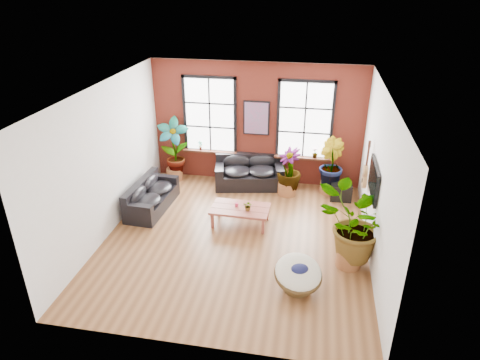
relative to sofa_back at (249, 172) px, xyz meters
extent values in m
cube|color=brown|center=(0.14, -2.87, -0.41)|extent=(6.00, 6.50, 0.02)
cube|color=white|center=(0.14, -2.87, 3.11)|extent=(6.00, 6.50, 0.02)
cube|color=#531A13|center=(0.14, 0.39, 1.35)|extent=(6.00, 0.02, 3.50)
cube|color=silver|center=(0.14, -6.13, 1.35)|extent=(6.00, 0.02, 3.50)
cube|color=silver|center=(-2.87, -2.87, 1.35)|extent=(0.02, 6.50, 3.50)
cube|color=silver|center=(3.15, -2.87, 1.35)|extent=(0.02, 6.50, 3.50)
cube|color=white|center=(-1.21, 0.33, 1.55)|extent=(1.40, 0.02, 2.10)
cube|color=#38190F|center=(-1.21, 0.26, 0.47)|extent=(1.60, 0.22, 0.06)
cube|color=white|center=(1.49, 0.33, 1.55)|extent=(1.40, 0.02, 2.10)
cube|color=#38190F|center=(1.49, 0.26, 0.47)|extent=(1.60, 0.22, 0.06)
cube|color=black|center=(0.01, -0.06, -0.18)|extent=(2.08, 1.29, 0.44)
cube|color=black|center=(-0.06, 0.29, 0.26)|extent=(1.94, 0.59, 0.45)
cube|color=black|center=(-0.83, -0.22, 0.15)|extent=(0.40, 0.97, 0.23)
cube|color=black|center=(0.85, 0.10, 0.15)|extent=(0.40, 0.97, 0.23)
ellipsoid|color=black|center=(-0.34, -0.18, 0.10)|extent=(0.94, 0.93, 0.25)
ellipsoid|color=black|center=(-0.39, 0.09, 0.26)|extent=(0.84, 0.40, 0.43)
ellipsoid|color=black|center=(0.38, -0.04, 0.10)|extent=(0.94, 0.93, 0.25)
ellipsoid|color=black|center=(0.33, 0.23, 0.26)|extent=(0.84, 0.40, 0.43)
cube|color=black|center=(-2.29, -1.82, -0.22)|extent=(0.91, 1.94, 0.37)
cube|color=black|center=(-2.59, -1.80, 0.16)|extent=(0.31, 1.91, 0.38)
cube|color=black|center=(-2.34, -2.67, 0.07)|extent=(0.81, 0.24, 0.19)
cube|color=black|center=(-2.23, -0.97, 0.07)|extent=(0.81, 0.24, 0.19)
ellipsoid|color=black|center=(-2.26, -2.20, 0.02)|extent=(0.72, 0.87, 0.21)
ellipsoid|color=black|center=(-2.49, -2.19, 0.16)|extent=(0.26, 0.84, 0.36)
ellipsoid|color=black|center=(-2.22, -1.45, 0.02)|extent=(0.72, 0.87, 0.21)
ellipsoid|color=black|center=(-2.45, -1.43, 0.16)|extent=(0.26, 0.84, 0.36)
cube|color=brown|center=(0.13, -2.18, 0.02)|extent=(1.43, 0.85, 0.06)
cube|color=#38190F|center=(0.12, -2.31, 0.05)|extent=(1.41, 0.05, 0.00)
cube|color=#38190F|center=(0.13, -2.04, 0.05)|extent=(1.41, 0.05, 0.00)
cube|color=brown|center=(-0.51, -2.48, -0.21)|extent=(0.07, 0.07, 0.39)
cube|color=brown|center=(0.74, -2.52, -0.21)|extent=(0.07, 0.07, 0.39)
cube|color=brown|center=(-0.49, -1.84, -0.21)|extent=(0.07, 0.07, 0.39)
cube|color=brown|center=(0.76, -1.87, -0.21)|extent=(0.07, 0.07, 0.39)
cylinder|color=#CD3358|center=(0.03, -2.12, 0.10)|extent=(0.08, 0.08, 0.09)
cylinder|color=#4E381C|center=(1.67, -4.38, -0.29)|extent=(0.69, 0.69, 0.22)
torus|color=#4E381C|center=(1.67, -4.38, -0.04)|extent=(1.20, 1.19, 0.43)
ellipsoid|color=silver|center=(1.67, -4.38, 0.01)|extent=(1.17, 1.20, 0.58)
ellipsoid|color=#151742|center=(1.68, -4.43, 0.12)|extent=(0.44, 0.39, 0.16)
cube|color=black|center=(0.14, 0.32, 1.55)|extent=(0.74, 0.04, 0.98)
cube|color=#0C7F8C|center=(0.14, 0.29, 1.55)|extent=(0.66, 0.02, 0.90)
cube|color=black|center=(3.09, -2.57, 1.25)|extent=(0.06, 1.25, 0.72)
cube|color=black|center=(3.05, -2.57, 1.25)|extent=(0.01, 1.15, 0.62)
cylinder|color=#B27F4C|center=(3.04, -1.52, 0.73)|extent=(0.09, 0.38, 0.38)
cylinder|color=#B27F4C|center=(3.04, -1.52, 0.98)|extent=(0.09, 0.30, 0.30)
cylinder|color=black|center=(3.03, -1.52, 0.73)|extent=(0.09, 0.11, 0.11)
cube|color=#38190F|center=(3.04, -1.52, 1.35)|extent=(0.04, 0.05, 0.55)
cube|color=#38190F|center=(3.04, -1.52, 1.67)|extent=(0.06, 0.06, 0.14)
cube|color=black|center=(2.61, -0.41, -0.17)|extent=(0.58, 0.49, 0.47)
cylinder|color=#975931|center=(-2.27, -0.01, -0.23)|extent=(0.51, 0.51, 0.35)
cylinder|color=#975931|center=(2.30, -0.08, -0.22)|extent=(0.66, 0.66, 0.37)
cylinder|color=#975931|center=(2.68, -3.42, -0.21)|extent=(0.54, 0.54, 0.39)
cylinder|color=#975931|center=(1.13, -0.38, -0.22)|extent=(0.62, 0.62, 0.37)
imported|color=#12451F|center=(-2.24, -0.01, 0.62)|extent=(1.00, 0.74, 1.75)
imported|color=#12451F|center=(2.26, -0.08, 0.47)|extent=(0.92, 0.99, 1.45)
imported|color=#12451F|center=(2.72, -3.41, 0.57)|extent=(1.88, 1.81, 1.62)
imported|color=#12451F|center=(1.16, -0.35, 0.35)|extent=(0.96, 0.96, 1.22)
imported|color=#12451F|center=(0.34, -2.27, 0.17)|extent=(0.26, 0.24, 0.25)
imported|color=#12451F|center=(-1.51, 0.26, 0.63)|extent=(0.17, 0.17, 0.27)
imported|color=#12451F|center=(1.84, 0.26, 0.63)|extent=(0.19, 0.19, 0.27)
camera|label=1|loc=(1.74, -11.12, 5.21)|focal=32.00mm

